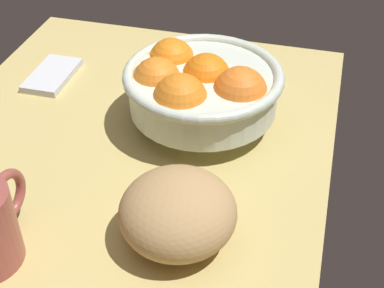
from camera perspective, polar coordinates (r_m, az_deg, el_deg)
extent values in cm
cube|color=tan|center=(80.85, -7.26, -2.00)|extent=(75.86, 58.15, 3.00)
cylinder|color=silver|center=(84.81, 1.10, 3.02)|extent=(10.36, 10.36, 2.83)
cylinder|color=silver|center=(82.46, 1.14, 5.39)|extent=(21.64, 21.64, 5.50)
torus|color=silver|center=(81.00, 1.16, 7.02)|extent=(23.24, 23.24, 1.60)
sphere|color=orange|center=(86.69, -2.07, 8.34)|extent=(7.19, 7.19, 7.19)
sphere|color=orange|center=(79.03, 4.87, 5.06)|extent=(7.86, 7.86, 7.86)
sphere|color=orange|center=(82.56, 1.45, 6.70)|extent=(7.29, 7.29, 7.29)
sphere|color=orange|center=(81.83, -3.59, 6.31)|extent=(7.22, 7.22, 7.22)
sphere|color=orange|center=(77.35, -1.21, 4.37)|extent=(7.78, 7.78, 7.78)
ellipsoid|color=tan|center=(64.99, -1.45, -6.92)|extent=(18.14, 18.15, 8.61)
cube|color=silver|center=(98.71, -13.97, 6.79)|extent=(11.37, 6.35, 1.13)
torus|color=#974840|center=(69.46, -18.23, -5.04)|extent=(6.77, 1.81, 6.68)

